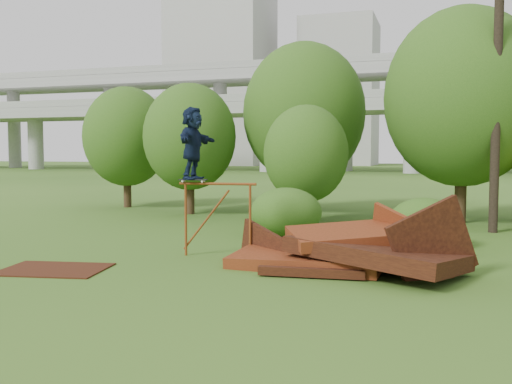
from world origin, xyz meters
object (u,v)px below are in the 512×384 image
(scrap_pile, at_px, (348,251))
(skater, at_px, (193,143))
(flat_plate, at_px, (54,269))
(utility_pole, at_px, (497,88))

(scrap_pile, xyz_separation_m, skater, (-3.83, 0.47, 2.34))
(scrap_pile, height_order, flat_plate, scrap_pile)
(utility_pole, bearing_deg, skater, -137.87)
(scrap_pile, relative_size, flat_plate, 2.49)
(skater, relative_size, flat_plate, 0.80)
(scrap_pile, distance_m, utility_pole, 8.86)
(flat_plate, height_order, utility_pole, utility_pole)
(flat_plate, relative_size, utility_pole, 0.25)
(scrap_pile, bearing_deg, flat_plate, -161.28)
(scrap_pile, bearing_deg, utility_pole, 63.94)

